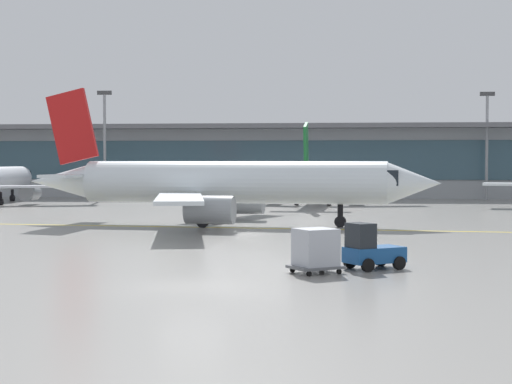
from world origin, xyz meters
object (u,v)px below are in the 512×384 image
object	(u,v)px
cargo_dolly_lead	(316,249)
apron_light_mast_1	(105,140)
baggage_tug	(370,249)
gate_airplane_2	(314,181)
taxiing_regional_jet	(229,184)
apron_light_mast_2	(487,140)

from	to	relation	value
cargo_dolly_lead	apron_light_mast_1	size ratio (longest dim) A/B	0.19
baggage_tug	cargo_dolly_lead	distance (m)	2.87
gate_airplane_2	apron_light_mast_1	xyz separation A→B (m)	(-26.40, 10.01, 4.88)
taxiing_regional_jet	cargo_dolly_lead	xyz separation A→B (m)	(7.15, -25.80, -2.09)
apron_light_mast_1	apron_light_mast_2	distance (m)	47.62
gate_airplane_2	taxiing_regional_jet	size ratio (longest dim) A/B	0.83
baggage_tug	cargo_dolly_lead	world-z (taller)	baggage_tug
gate_airplane_2	apron_light_mast_2	world-z (taller)	apron_light_mast_2
baggage_tug	apron_light_mast_1	xyz separation A→B (m)	(-30.43, 64.24, 6.59)
cargo_dolly_lead	apron_light_mast_2	distance (m)	72.34
gate_airplane_2	apron_light_mast_2	xyz separation A→B (m)	(21.08, 13.59, 4.77)
taxiing_regional_jet	apron_light_mast_1	world-z (taller)	apron_light_mast_1
taxiing_regional_jet	apron_light_mast_1	xyz separation A→B (m)	(-20.88, 40.01, 4.34)
taxiing_regional_jet	cargo_dolly_lead	bearing A→B (deg)	-68.89
gate_airplane_2	taxiing_regional_jet	distance (m)	30.51
apron_light_mast_1	apron_light_mast_2	bearing A→B (deg)	4.31
cargo_dolly_lead	taxiing_regional_jet	bearing A→B (deg)	72.50
apron_light_mast_1	apron_light_mast_2	size ratio (longest dim) A/B	1.02
gate_airplane_2	cargo_dolly_lead	world-z (taller)	gate_airplane_2
taxiing_regional_jet	cargo_dolly_lead	world-z (taller)	taxiing_regional_jet
taxiing_regional_jet	apron_light_mast_2	bearing A→B (deg)	64.22
cargo_dolly_lead	apron_light_mast_2	xyz separation A→B (m)	(19.46, 69.39, 6.32)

